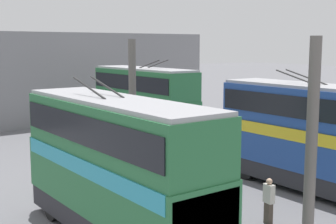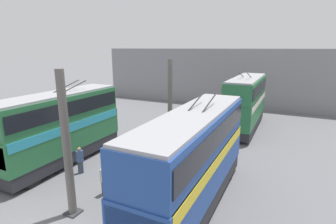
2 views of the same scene
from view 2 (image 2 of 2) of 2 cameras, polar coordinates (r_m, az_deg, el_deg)
name	(u,v)px [view 2 (image 2 of 2)]	position (r m, az deg, el deg)	size (l,w,h in m)	color
depot_back_wall	(221,78)	(36.58, 11.46, 7.31)	(0.50, 36.00, 7.71)	gray
support_column_near	(67,148)	(12.90, -21.16, -7.40)	(0.69, 0.69, 6.97)	#605B56
support_column_far	(170,104)	(21.55, 0.45, 1.86)	(0.69, 0.69, 6.97)	#605B56
bus_left_near	(193,155)	(12.85, 5.49, -9.27)	(10.46, 2.54, 5.52)	black
bus_left_far	(246,100)	(26.36, 16.57, 2.48)	(9.50, 2.54, 5.73)	black
bus_right_far	(60,124)	(19.24, -22.42, -2.39)	(9.38, 2.54, 5.53)	black
person_aisle_foreground	(104,179)	(14.99, -13.68, -13.96)	(0.45, 0.29, 1.76)	#473D33
person_aisle_midway	(131,148)	(18.90, -8.05, -7.70)	(0.43, 0.48, 1.76)	#384251
person_by_right_row	(80,160)	(17.76, -18.62, -9.78)	(0.48, 0.43, 1.76)	#384251
oil_drum	(180,154)	(18.96, 2.58, -9.11)	(0.56, 0.56, 0.89)	#235638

